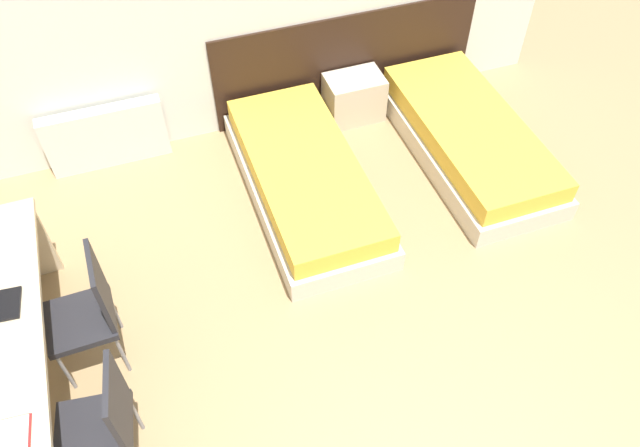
% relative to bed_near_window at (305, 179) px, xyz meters
% --- Properties ---
extents(headboard_panel, '(2.46, 0.03, 0.92)m').
position_rel_bed_near_window_xyz_m(headboard_panel, '(0.74, 1.02, 0.28)').
color(headboard_panel, black).
rests_on(headboard_panel, ground_plane).
extents(bed_near_window, '(0.87, 1.97, 0.37)m').
position_rel_bed_near_window_xyz_m(bed_near_window, '(0.00, 0.00, 0.00)').
color(bed_near_window, beige).
rests_on(bed_near_window, ground_plane).
extents(bed_near_door, '(0.87, 1.97, 0.37)m').
position_rel_bed_near_window_xyz_m(bed_near_door, '(1.49, 0.00, 0.00)').
color(bed_near_door, beige).
rests_on(bed_near_door, ground_plane).
extents(nightstand, '(0.51, 0.35, 0.43)m').
position_rel_bed_near_window_xyz_m(nightstand, '(0.74, 0.81, 0.03)').
color(nightstand, beige).
rests_on(nightstand, ground_plane).
extents(radiator, '(0.99, 0.12, 0.56)m').
position_rel_bed_near_window_xyz_m(radiator, '(-1.45, 0.94, 0.10)').
color(radiator, silver).
rests_on(radiator, ground_plane).
extents(desk, '(0.52, 2.48, 0.74)m').
position_rel_bed_near_window_xyz_m(desk, '(-2.19, -1.33, 0.42)').
color(desk, '#C6B28E').
rests_on(desk, ground_plane).
extents(chair_near_laptop, '(0.42, 0.42, 0.95)m').
position_rel_bed_near_window_xyz_m(chair_near_laptop, '(-1.72, -0.96, 0.34)').
color(chair_near_laptop, '#232328').
rests_on(chair_near_laptop, ground_plane).
extents(chair_near_notebook, '(0.46, 0.46, 0.95)m').
position_rel_bed_near_window_xyz_m(chair_near_notebook, '(-1.72, -1.72, 0.34)').
color(chair_near_notebook, '#232328').
rests_on(chair_near_notebook, ground_plane).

